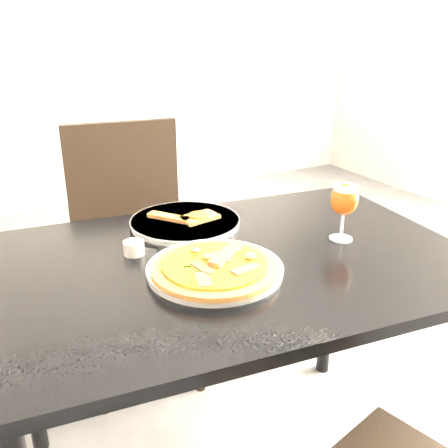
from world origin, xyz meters
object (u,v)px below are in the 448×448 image
chair_far (133,243)px  beer_glass (344,200)px  pizza (215,267)px  dining_table (233,288)px

chair_far → beer_glass: size_ratio=6.08×
pizza → beer_glass: bearing=4.0°
dining_table → chair_far: (-0.05, 0.68, -0.13)m
dining_table → pizza: 0.16m
chair_far → pizza: 0.79m
dining_table → chair_far: size_ratio=1.33×
pizza → chair_far: bearing=86.7°
pizza → beer_glass: size_ratio=1.86×
dining_table → chair_far: bearing=100.8°
dining_table → pizza: bearing=-134.1°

